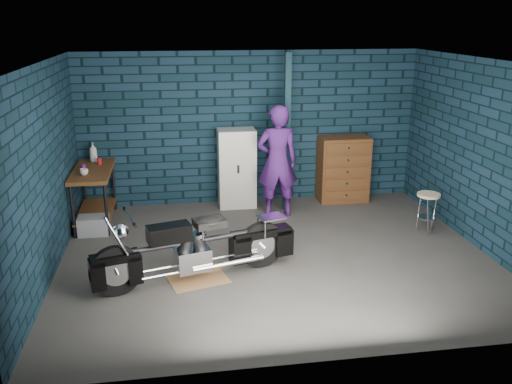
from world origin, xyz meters
TOP-DOWN VIEW (x-y plane):
  - ground at (0.00, 0.00)m, footprint 6.00×6.00m
  - room_walls at (0.00, 0.55)m, footprint 6.02×5.01m
  - support_post at (0.55, 1.95)m, footprint 0.10×0.10m
  - workbench at (-2.68, 1.75)m, footprint 0.60×1.40m
  - drip_mat at (-1.14, -0.53)m, footprint 0.86×0.73m
  - motorcycle at (-1.14, -0.53)m, footprint 2.37×1.20m
  - person at (0.33, 1.65)m, footprint 0.70×0.46m
  - storage_bin at (-2.66, 1.25)m, footprint 0.46×0.33m
  - locker at (-0.28, 2.23)m, footprint 0.65×0.46m
  - tool_chest at (1.67, 2.23)m, footprint 0.89×0.50m
  - shop_stool at (2.50, 0.50)m, footprint 0.42×0.42m
  - cup_a at (-2.76, 1.45)m, footprint 0.15×0.15m
  - mug_purple at (-2.80, 1.69)m, footprint 0.10×0.10m
  - mug_red at (-2.60, 2.05)m, footprint 0.11×0.11m
  - bottle at (-2.71, 2.25)m, footprint 0.17×0.17m

SIDE VIEW (x-z plane):
  - ground at x=0.00m, z-range 0.00..0.00m
  - drip_mat at x=-1.14m, z-range 0.00..0.01m
  - storage_bin at x=-2.66m, z-range 0.00..0.29m
  - shop_stool at x=2.50m, z-range 0.00..0.65m
  - workbench at x=-2.68m, z-range 0.00..0.91m
  - motorcycle at x=-1.14m, z-range 0.00..1.01m
  - tool_chest at x=1.67m, z-range 0.00..1.19m
  - locker at x=-0.28m, z-range 0.00..1.39m
  - person at x=0.33m, z-range 0.00..1.90m
  - cup_a at x=-2.76m, z-range 0.91..1.01m
  - mug_purple at x=-2.80m, z-range 0.91..1.02m
  - mug_red at x=-2.60m, z-range 0.91..1.02m
  - bottle at x=-2.71m, z-range 0.91..1.25m
  - support_post at x=0.55m, z-range 0.00..2.70m
  - room_walls at x=0.00m, z-range 0.55..3.26m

